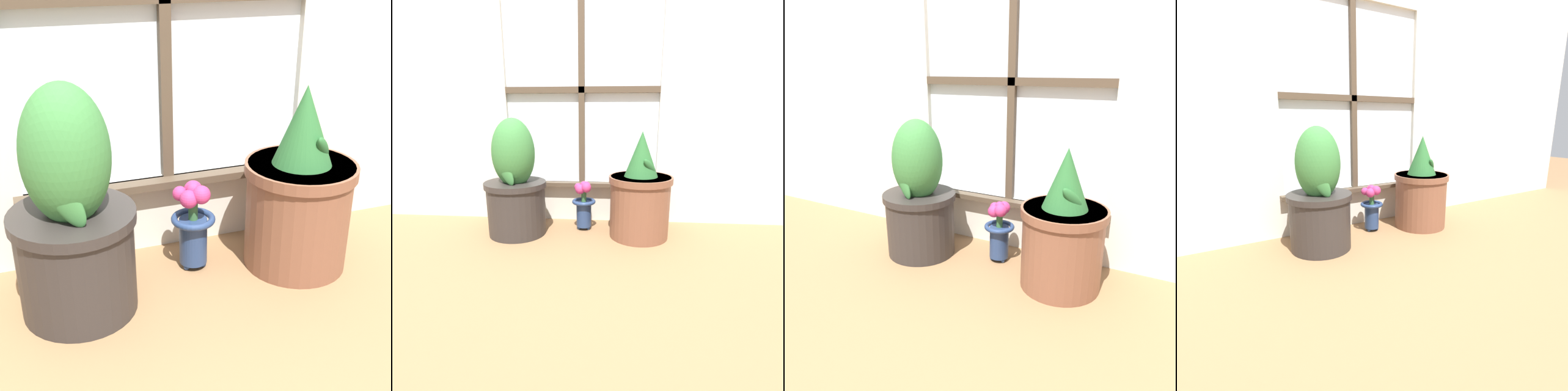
% 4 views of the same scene
% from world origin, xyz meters
% --- Properties ---
extents(ground_plane, '(10.00, 10.00, 0.00)m').
position_xyz_m(ground_plane, '(0.00, 0.00, 0.00)').
color(ground_plane, olive).
extents(potted_plant_left, '(0.34, 0.34, 0.65)m').
position_xyz_m(potted_plant_left, '(-0.35, 0.23, 0.28)').
color(potted_plant_left, '#2D2826').
rests_on(potted_plant_left, ground_plane).
extents(potted_plant_right, '(0.35, 0.35, 0.59)m').
position_xyz_m(potted_plant_right, '(0.35, 0.25, 0.24)').
color(potted_plant_right, brown).
rests_on(potted_plant_right, ground_plane).
extents(flower_vase, '(0.14, 0.14, 0.29)m').
position_xyz_m(flower_vase, '(0.03, 0.33, 0.16)').
color(flower_vase, navy).
rests_on(flower_vase, ground_plane).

